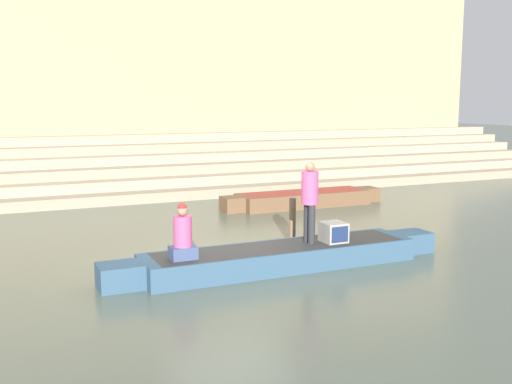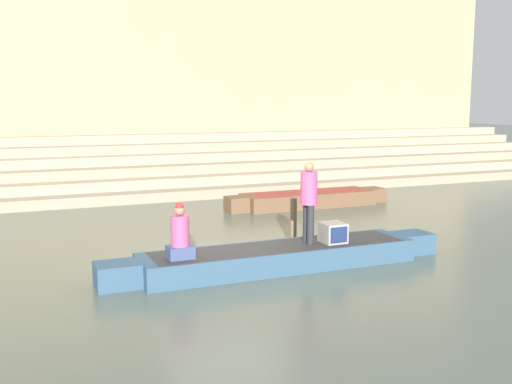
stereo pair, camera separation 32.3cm
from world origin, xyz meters
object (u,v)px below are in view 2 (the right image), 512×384
(person_rowing, at_px, (180,236))
(mooring_post, at_px, (293,222))
(person_standing, at_px, (309,197))
(tv_set, at_px, (333,233))
(moored_boat_shore, at_px, (308,199))
(rowboat_main, at_px, (280,256))

(person_rowing, distance_m, mooring_post, 3.56)
(person_standing, xyz_separation_m, person_rowing, (-2.67, -0.16, -0.53))
(tv_set, xyz_separation_m, mooring_post, (-0.04, 1.70, -0.10))
(person_standing, height_order, moored_boat_shore, person_standing)
(person_rowing, relative_size, tv_set, 2.10)
(rowboat_main, distance_m, person_standing, 1.30)
(person_rowing, relative_size, moored_boat_shore, 0.19)
(tv_set, bearing_deg, person_rowing, 177.41)
(mooring_post, bearing_deg, person_rowing, -151.19)
(person_standing, distance_m, tv_set, 0.88)
(mooring_post, bearing_deg, rowboat_main, -124.16)
(person_standing, xyz_separation_m, mooring_post, (0.44, 1.55, -0.83))
(rowboat_main, relative_size, mooring_post, 6.57)
(person_standing, relative_size, tv_set, 3.34)
(tv_set, height_order, mooring_post, mooring_post)
(person_standing, relative_size, mooring_post, 1.51)
(moored_boat_shore, bearing_deg, person_rowing, -135.24)
(person_standing, distance_m, moored_boat_shore, 6.77)
(rowboat_main, bearing_deg, tv_set, -7.36)
(moored_boat_shore, height_order, mooring_post, mooring_post)
(tv_set, relative_size, moored_boat_shore, 0.09)
(person_standing, bearing_deg, mooring_post, 63.03)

